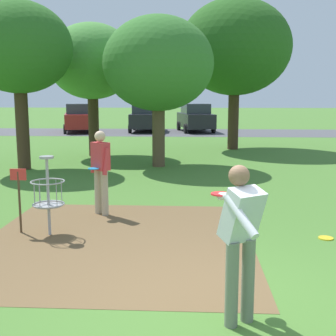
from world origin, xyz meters
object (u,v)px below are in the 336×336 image
object	(u,v)px
disc_golf_basket	(45,192)
tree_mid_center	(18,48)
tree_mid_left	(92,62)
frisbee_far_left	(326,238)
parked_car_center_right	(195,118)
parked_car_leftmost	(79,118)
tree_near_left	(158,64)
player_foreground_watching	(240,234)
tree_near_right	(235,48)
parked_car_center_left	(146,118)
player_throwing	(101,168)

from	to	relation	value
disc_golf_basket	tree_mid_center	xyz separation A→B (m)	(-2.98, 6.84, 3.11)
tree_mid_left	frisbee_far_left	bearing A→B (deg)	-58.56
disc_golf_basket	parked_car_center_right	bearing A→B (deg)	83.05
frisbee_far_left	parked_car_leftmost	distance (m)	23.70
tree_near_left	player_foreground_watching	bearing A→B (deg)	-81.09
tree_near_right	parked_car_center_right	xyz separation A→B (m)	(-1.63, 9.57, -3.52)
tree_mid_left	parked_car_center_right	size ratio (longest dim) A/B	1.15
player_foreground_watching	parked_car_center_right	distance (m)	25.20
player_foreground_watching	tree_near_right	world-z (taller)	tree_near_right
tree_near_left	parked_car_center_left	world-z (taller)	tree_near_left
parked_car_leftmost	tree_near_left	bearing A→B (deg)	-65.80
player_throwing	tree_near_right	bearing A→B (deg)	72.12
player_throwing	tree_near_left	xyz separation A→B (m)	(0.70, 6.28, 2.45)
player_foreground_watching	parked_car_center_left	world-z (taller)	parked_car_center_left
tree_near_left	parked_car_center_right	size ratio (longest dim) A/B	1.12
disc_golf_basket	tree_near_right	distance (m)	13.96
tree_mid_center	tree_near_left	bearing A→B (deg)	10.87
frisbee_far_left	parked_car_center_right	xyz separation A→B (m)	(-2.10, 22.27, 0.91)
tree_mid_center	tree_near_right	bearing A→B (deg)	38.83
player_foreground_watching	player_throwing	bearing A→B (deg)	118.74
disc_golf_basket	tree_mid_center	distance (m)	8.08
tree_mid_left	parked_car_leftmost	world-z (taller)	tree_mid_left
parked_car_center_right	player_throwing	bearing A→B (deg)	-95.55
parked_car_center_left	player_throwing	bearing A→B (deg)	-86.51
player_foreground_watching	tree_mid_center	size ratio (longest dim) A/B	0.32
player_throwing	tree_near_left	world-z (taller)	tree_near_left
disc_golf_basket	tree_near_left	size ratio (longest dim) A/B	0.28
frisbee_far_left	tree_mid_center	distance (m)	11.04
disc_golf_basket	tree_mid_left	xyz separation A→B (m)	(-1.39, 10.20, 2.92)
disc_golf_basket	tree_mid_left	distance (m)	10.70
frisbee_far_left	tree_near_left	distance (m)	9.04
disc_golf_basket	parked_car_center_left	distance (m)	22.28
tree_mid_center	parked_car_center_left	xyz separation A→B (m)	(2.40, 15.43, -2.95)
player_throwing	parked_car_center_left	distance (m)	20.91
frisbee_far_left	parked_car_center_right	distance (m)	22.39
tree_near_right	player_throwing	bearing A→B (deg)	-107.88
disc_golf_basket	tree_mid_center	bearing A→B (deg)	113.57
player_throwing	parked_car_center_left	bearing A→B (deg)	93.49
tree_mid_left	tree_mid_center	xyz separation A→B (m)	(-1.59, -3.37, 0.19)
parked_car_leftmost	frisbee_far_left	bearing A→B (deg)	-65.79
tree_near_right	parked_car_center_right	size ratio (longest dim) A/B	1.46
tree_mid_left	parked_car_leftmost	size ratio (longest dim) A/B	1.14
disc_golf_basket	parked_car_leftmost	bearing A→B (deg)	102.73
tree_near_left	parked_car_center_right	xyz separation A→B (m)	(1.34, 14.63, -2.49)
tree_near_left	tree_mid_center	size ratio (longest dim) A/B	0.93
player_foreground_watching	tree_mid_left	distance (m)	14.08
player_throwing	parked_car_center_right	bearing A→B (deg)	84.45
tree_near_right	tree_mid_left	xyz separation A→B (m)	(-5.74, -2.54, -0.77)
tree_near_right	parked_car_leftmost	world-z (taller)	tree_near_right
player_throwing	tree_near_right	size ratio (longest dim) A/B	0.26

